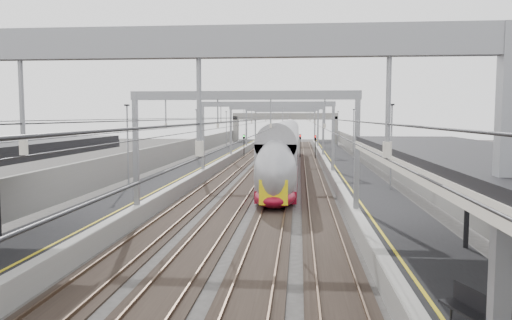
% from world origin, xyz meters
% --- Properties ---
extents(platform_left, '(4.00, 120.00, 1.00)m').
position_xyz_m(platform_left, '(-8.00, 45.00, 0.50)').
color(platform_left, black).
rests_on(platform_left, ground).
extents(platform_right, '(4.00, 120.00, 1.00)m').
position_xyz_m(platform_right, '(8.00, 45.00, 0.50)').
color(platform_right, black).
rests_on(platform_right, ground).
extents(tracks, '(11.40, 140.00, 0.20)m').
position_xyz_m(tracks, '(0.00, 45.00, 0.05)').
color(tracks, black).
rests_on(tracks, ground).
extents(overhead_line, '(13.00, 140.00, 6.60)m').
position_xyz_m(overhead_line, '(0.00, 51.62, 6.14)').
color(overhead_line, gray).
rests_on(overhead_line, platform_left).
extents(overbridge, '(22.00, 2.20, 6.90)m').
position_xyz_m(overbridge, '(0.00, 100.00, 5.31)').
color(overbridge, gray).
rests_on(overbridge, ground).
extents(wall_left, '(0.30, 120.00, 3.20)m').
position_xyz_m(wall_left, '(-11.20, 45.00, 1.60)').
color(wall_left, gray).
rests_on(wall_left, ground).
extents(wall_right, '(0.30, 120.00, 3.20)m').
position_xyz_m(wall_right, '(11.20, 45.00, 1.60)').
color(wall_right, gray).
rests_on(wall_right, ground).
extents(train, '(2.90, 52.89, 4.58)m').
position_xyz_m(train, '(1.50, 49.73, 2.24)').
color(train, maroon).
rests_on(train, ground).
extents(bench, '(1.14, 1.98, 0.99)m').
position_xyz_m(bench, '(7.35, 5.97, 1.60)').
color(bench, black).
rests_on(bench, platform_right).
extents(signal_green, '(0.32, 0.32, 3.48)m').
position_xyz_m(signal_green, '(-5.20, 68.27, 2.42)').
color(signal_green, black).
rests_on(signal_green, ground).
extents(signal_red_near, '(0.32, 0.32, 3.48)m').
position_xyz_m(signal_red_near, '(3.20, 70.04, 2.42)').
color(signal_red_near, black).
rests_on(signal_red_near, ground).
extents(signal_red_far, '(0.32, 0.32, 3.48)m').
position_xyz_m(signal_red_far, '(5.40, 66.60, 2.42)').
color(signal_red_far, black).
rests_on(signal_red_far, ground).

